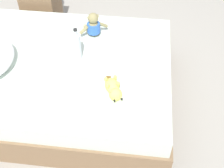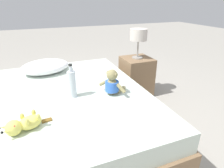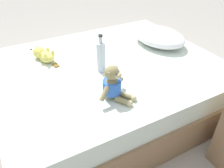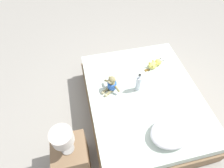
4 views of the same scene
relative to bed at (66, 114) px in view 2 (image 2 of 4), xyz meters
name	(u,v)px [view 2 (image 2 of 4)]	position (x,y,z in m)	size (l,w,h in m)	color
ground_plane	(68,133)	(0.00, 0.00, -0.22)	(16.00, 16.00, 0.00)	#9E998E
bed	(66,114)	(0.00, 0.00, 0.00)	(1.51, 1.86, 0.45)	#846647
pillow	(45,67)	(-0.11, 0.61, 0.30)	(0.59, 0.48, 0.15)	white
plush_monkey	(113,84)	(0.41, -0.18, 0.33)	(0.25, 0.26, 0.24)	#8E8456
plush_yellow_creature	(23,124)	(-0.32, -0.45, 0.28)	(0.32, 0.18, 0.10)	#EAE066
glass_bottle	(72,84)	(0.07, -0.10, 0.35)	(0.07, 0.07, 0.30)	silver
nightstand	(136,76)	(1.05, 0.53, 0.04)	(0.38, 0.38, 0.52)	#846647
bedside_lamp	(139,36)	(1.05, 0.53, 0.59)	(0.22, 0.22, 0.38)	gray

